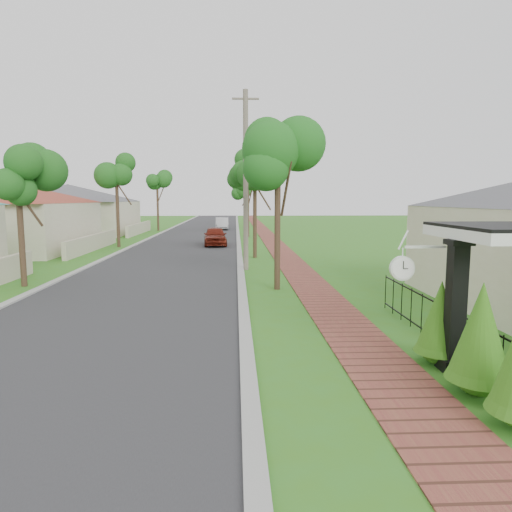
# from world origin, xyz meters

# --- Properties ---
(ground) EXTENTS (160.00, 160.00, 0.00)m
(ground) POSITION_xyz_m (0.00, 0.00, 0.00)
(ground) COLOR #3B761C
(ground) RESTS_ON ground
(road) EXTENTS (7.00, 120.00, 0.02)m
(road) POSITION_xyz_m (-3.00, 20.00, 0.00)
(road) COLOR #28282B
(road) RESTS_ON ground
(kerb_right) EXTENTS (0.30, 120.00, 0.10)m
(kerb_right) POSITION_xyz_m (0.65, 20.00, 0.00)
(kerb_right) COLOR #9E9E99
(kerb_right) RESTS_ON ground
(kerb_left) EXTENTS (0.30, 120.00, 0.10)m
(kerb_left) POSITION_xyz_m (-6.65, 20.00, 0.00)
(kerb_left) COLOR #9E9E99
(kerb_left) RESTS_ON ground
(sidewalk) EXTENTS (1.50, 120.00, 0.03)m
(sidewalk) POSITION_xyz_m (3.25, 20.00, 0.00)
(sidewalk) COLOR brown
(sidewalk) RESTS_ON ground
(porch_post) EXTENTS (0.48, 0.48, 2.52)m
(porch_post) POSITION_xyz_m (4.55, -1.00, 1.12)
(porch_post) COLOR black
(porch_post) RESTS_ON ground
(picket_fence) EXTENTS (0.03, 8.02, 1.00)m
(picket_fence) POSITION_xyz_m (4.90, -0.00, 0.53)
(picket_fence) COLOR black
(picket_fence) RESTS_ON ground
(street_trees) EXTENTS (10.70, 37.65, 5.89)m
(street_trees) POSITION_xyz_m (-2.87, 26.84, 4.54)
(street_trees) COLOR #382619
(street_trees) RESTS_ON ground
(hedge_row) EXTENTS (0.94, 3.56, 2.05)m
(hedge_row) POSITION_xyz_m (4.45, -2.11, 0.93)
(hedge_row) COLOR #2B6714
(hedge_row) RESTS_ON ground
(far_house_grey) EXTENTS (15.56, 15.56, 4.60)m
(far_house_grey) POSITION_xyz_m (-14.97, 34.00, 2.34)
(far_house_grey) COLOR beige
(far_house_grey) RESTS_ON ground
(parked_car_red) EXTENTS (1.80, 3.95, 1.31)m
(parked_car_red) POSITION_xyz_m (-1.00, 22.72, 0.66)
(parked_car_red) COLOR maroon
(parked_car_red) RESTS_ON ground
(parked_car_white) EXTENTS (1.44, 3.85, 1.26)m
(parked_car_white) POSITION_xyz_m (-1.00, 39.54, 0.63)
(parked_car_white) COLOR silver
(parked_car_white) RESTS_ON ground
(near_tree) EXTENTS (2.27, 2.27, 5.83)m
(near_tree) POSITION_xyz_m (1.92, 7.00, 4.65)
(near_tree) COLOR #382619
(near_tree) RESTS_ON ground
(utility_pole) EXTENTS (1.20, 0.24, 8.05)m
(utility_pole) POSITION_xyz_m (0.90, 11.64, 4.08)
(utility_pole) COLOR #736659
(utility_pole) RESTS_ON ground
(station_clock) EXTENTS (1.08, 0.13, 0.68)m
(station_clock) POSITION_xyz_m (3.68, -0.60, 1.95)
(station_clock) COLOR white
(station_clock) RESTS_ON ground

